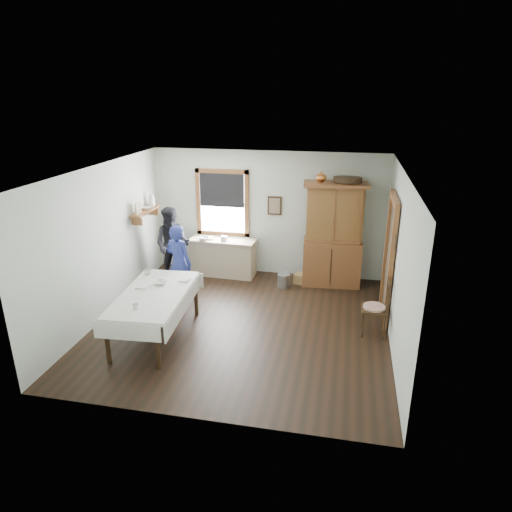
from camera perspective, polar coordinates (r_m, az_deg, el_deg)
name	(u,v)px	position (r m, az deg, el deg)	size (l,w,h in m)	color
room	(241,252)	(7.56, -1.84, 0.49)	(5.01, 5.01, 2.70)	black
window	(222,200)	(10.01, -4.22, 7.06)	(1.18, 0.07, 1.48)	white
doorway	(390,256)	(8.27, 16.38, 0.05)	(0.09, 1.14, 2.22)	#423A2F
wall_shelf	(146,209)	(9.65, -13.60, 5.69)	(0.24, 1.00, 0.44)	brown
framed_picture	(274,206)	(9.78, 2.33, 6.30)	(0.30, 0.04, 0.40)	#352312
rug_beater	(395,234)	(7.58, 17.03, 2.61)	(0.27, 0.27, 0.01)	black
work_counter	(223,257)	(10.07, -4.10, -0.12)	(1.44, 0.54, 0.82)	tan
china_hutch	(333,235)	(9.47, 9.61, 2.60)	(1.27, 0.60, 2.16)	brown
dining_table	(156,315)	(7.73, -12.44, -7.21)	(1.05, 2.00, 0.80)	silver
spindle_chair	(375,306)	(7.85, 14.65, -6.12)	(0.46, 0.46, 1.01)	#352312
pail	(284,280)	(9.54, 3.46, -3.05)	(0.26, 0.26, 0.27)	gray
wicker_basket	(303,279)	(9.73, 5.89, -2.86)	(0.35, 0.25, 0.20)	olive
woman_blue	(179,266)	(8.85, -9.60, -1.23)	(0.52, 0.34, 1.41)	navy
figure_dark	(173,247)	(9.79, -10.34, 1.07)	(0.73, 0.56, 1.49)	black
table_cup_a	(147,272)	(8.30, -13.42, -1.92)	(0.13, 0.13, 0.10)	silver
table_cup_b	(135,306)	(7.07, -14.83, -6.11)	(0.09, 0.09, 0.09)	silver
table_bowl	(160,282)	(7.85, -11.87, -3.26)	(0.23, 0.23, 0.06)	silver
counter_book	(205,238)	(10.03, -6.36, 2.27)	(0.15, 0.21, 0.02)	#7C6B53
counter_bowl	(204,238)	(9.91, -6.55, 2.20)	(0.21, 0.21, 0.07)	silver
shelf_bowl	(146,208)	(9.66, -13.59, 5.85)	(0.22, 0.22, 0.05)	silver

